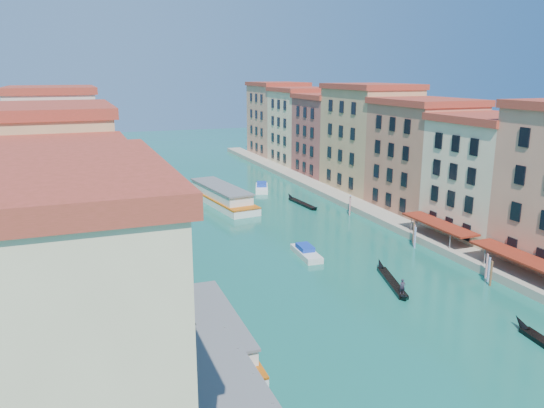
{
  "coord_description": "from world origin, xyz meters",
  "views": [
    {
      "loc": [
        -23.71,
        -17.74,
        23.05
      ],
      "look_at": [
        0.97,
        47.14,
        5.77
      ],
      "focal_mm": 35.0,
      "sensor_mm": 36.0,
      "label": 1
    }
  ],
  "objects": [
    {
      "name": "gondola_far",
      "position": [
        14.06,
        66.57,
        0.33
      ],
      "size": [
        1.78,
        11.42,
        1.62
      ],
      "rotation": [
        0.0,
        0.0,
        0.08
      ],
      "color": "black",
      "rests_on": "ground"
    },
    {
      "name": "gondola_fore",
      "position": [
        8.55,
        29.29,
        0.38
      ],
      "size": [
        4.04,
        11.11,
        2.26
      ],
      "rotation": [
        0.0,
        0.0,
        -0.29
      ],
      "color": "black",
      "rests_on": "ground"
    },
    {
      "name": "motorboat_far",
      "position": [
        11.3,
        80.1,
        0.61
      ],
      "size": [
        4.75,
        7.89,
        1.56
      ],
      "rotation": [
        0.0,
        0.0,
        -0.34
      ],
      "color": "white",
      "rests_on": "ground"
    },
    {
      "name": "vaporetto_near",
      "position": [
        -13.33,
        23.85,
        1.18
      ],
      "size": [
        4.28,
        17.68,
        2.62
      ],
      "rotation": [
        0.0,
        0.0,
        -0.02
      ],
      "color": "silver",
      "rests_on": "ground"
    },
    {
      "name": "left_bank_palazzos",
      "position": [
        -26.0,
        64.68,
        9.71
      ],
      "size": [
        12.8,
        128.4,
        21.0
      ],
      "color": "#CEB98C",
      "rests_on": "ground"
    },
    {
      "name": "mooring_poles_right",
      "position": [
        19.1,
        28.8,
        1.3
      ],
      "size": [
        1.44,
        54.24,
        3.2
      ],
      "color": "brown",
      "rests_on": "ground"
    },
    {
      "name": "vaporetto_far",
      "position": [
        0.71,
        72.43,
        1.48
      ],
      "size": [
        7.97,
        22.53,
        3.28
      ],
      "rotation": [
        0.0,
        0.0,
        0.14
      ],
      "color": "white",
      "rests_on": "ground"
    },
    {
      "name": "motorboat_mid",
      "position": [
        3.43,
        41.24,
        0.53
      ],
      "size": [
        2.43,
        6.7,
        1.37
      ],
      "rotation": [
        0.0,
        0.0,
        -0.05
      ],
      "color": "silver",
      "rests_on": "ground"
    },
    {
      "name": "restaurant_awnings",
      "position": [
        22.19,
        23.0,
        2.99
      ],
      "size": [
        3.2,
        44.55,
        3.12
      ],
      "color": "maroon",
      "rests_on": "ground"
    },
    {
      "name": "right_bank_palazzos",
      "position": [
        30.0,
        65.0,
        9.75
      ],
      "size": [
        12.8,
        128.4,
        21.0
      ],
      "color": "#B05235",
      "rests_on": "ground"
    },
    {
      "name": "quay",
      "position": [
        22.0,
        65.0,
        0.5
      ],
      "size": [
        4.0,
        140.0,
        1.0
      ],
      "primitive_type": "cube",
      "color": "#9F9480",
      "rests_on": "ground"
    }
  ]
}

